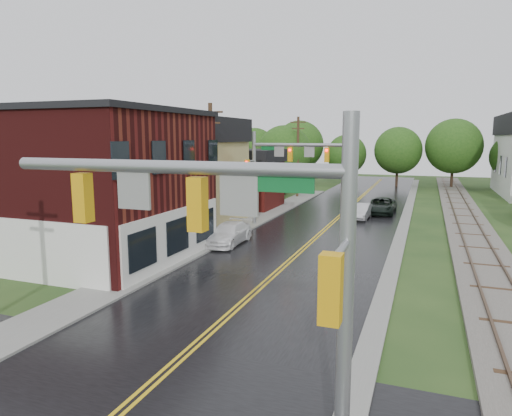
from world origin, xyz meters
The scene contains 18 objects.
main_road centered at (0.00, 30.00, 0.00)m, with size 10.00×90.00×0.02m, color black.
curb_right centered at (5.40, 35.00, 0.00)m, with size 0.80×70.00×0.12m, color gray.
sidewalk_left centered at (-6.20, 25.00, 0.00)m, with size 2.40×50.00×0.12m, color gray.
brick_building centered at (-12.48, 15.00, 4.15)m, with size 14.30×10.30×8.30m.
yellow_house centered at (-11.00, 26.00, 3.20)m, with size 8.00×7.00×6.40m, color tan.
darkred_building centered at (-10.00, 35.00, 2.20)m, with size 7.00×6.00×4.40m, color #3F0F0C.
railroad centered at (10.00, 35.00, 0.11)m, with size 3.20×80.00×0.30m.
traffic_signal_near centered at (3.47, 2.00, 4.97)m, with size 7.34×0.30×7.20m.
traffic_signal_far centered at (-3.47, 27.00, 4.97)m, with size 7.34×0.43×7.20m.
utility_pole_b centered at (-6.80, 22.00, 4.72)m, with size 1.80×0.28×9.00m.
utility_pole_c centered at (-6.80, 44.00, 4.72)m, with size 1.80×0.28×9.00m.
tree_left_a centered at (-19.85, 21.90, 5.11)m, with size 6.80×6.80×8.67m.
tree_left_b centered at (-17.85, 31.90, 5.72)m, with size 7.60×7.60×9.69m.
tree_left_c centered at (-13.85, 39.90, 4.51)m, with size 6.00×6.00×7.65m.
tree_left_e centered at (-8.85, 45.90, 4.81)m, with size 6.40×6.40×8.16m.
suv_dark centered at (3.21, 35.67, 0.70)m, with size 2.33×5.04×1.40m, color black.
sedan_silver centered at (1.88, 32.44, 0.64)m, with size 1.35×3.87×1.27m, color #B5B5BA.
pickup_white centered at (-4.80, 20.30, 0.67)m, with size 1.88×4.62×1.34m, color white.
Camera 1 is at (6.81, -5.71, 6.78)m, focal length 32.00 mm.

